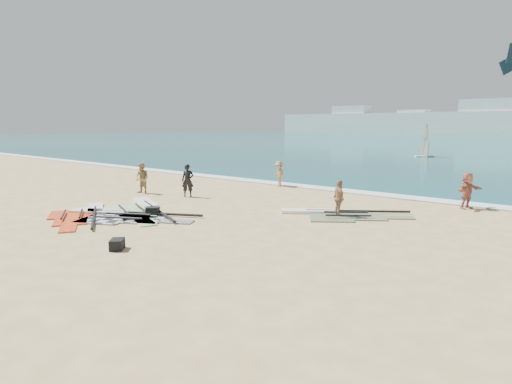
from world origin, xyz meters
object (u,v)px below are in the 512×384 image
Objects in this scene: beachgoer_right at (467,190)px; beachgoer_back at (339,198)px; gear_bag_near at (153,211)px; beachgoer_left at (142,178)px; rig_orange at (335,214)px; person_wetsuit at (188,181)px; rig_green at (140,208)px; rig_red at (83,214)px; rig_grey at (119,216)px; beachgoer_mid at (279,174)px; gear_bag_far at (117,244)px.

beachgoer_back is at bearing 167.07° from beachgoer_right.
beachgoer_left reaches higher than gear_bag_near.
person_wetsuit is at bearing 149.62° from rig_orange.
gear_bag_near is at bearing -42.52° from beachgoer_left.
beachgoer_right is at bearing 45.07° from gear_bag_near.
rig_red is at bearing -87.55° from rig_green.
beachgoer_right is at bearing 13.70° from beachgoer_left.
rig_grey is at bearing -44.88° from rig_green.
rig_red is at bearing 76.87° from beachgoer_back.
rig_orange is at bearing 53.74° from rig_green.
person_wetsuit is (-0.86, 3.60, 0.81)m from rig_green.
beachgoer_mid is at bearing 48.81° from beachgoer_left.
rig_red is 2.86× the size of beachgoer_right.
beachgoer_mid is (1.39, 6.14, -0.09)m from person_wetsuit.
rig_grey is 3.54× the size of beachgoer_right.
beachgoer_left reaches higher than gear_bag_far.
beachgoer_left is (-11.00, -1.62, 0.79)m from rig_orange.
rig_grey is 9.10m from beachgoer_back.
rig_grey reaches higher than rig_red.
gear_bag_near is 0.34× the size of beachgoer_mid.
gear_bag_far is at bearing -50.43° from beachgoer_left.
beachgoer_mid is 1.00× the size of beachgoer_back.
rig_red is 8.82× the size of gear_bag_far.
beachgoer_mid reaches higher than beachgoer_back.
beachgoer_right is at bearing 63.03° from rig_green.
person_wetsuit reaches higher than rig_red.
gear_bag_near reaches higher than gear_bag_far.
gear_bag_near is (0.82, 1.11, 0.12)m from rig_grey.
gear_bag_near is at bearing 76.33° from beachgoer_back.
beachgoer_right is at bearing -18.62° from person_wetsuit.
rig_grey is at bearing -68.30° from beachgoer_mid.
rig_red is 8.98× the size of gear_bag_near.
gear_bag_near is (-5.94, -4.79, 0.12)m from rig_orange.
beachgoer_right is (6.57, 13.63, 0.67)m from gear_bag_far.
gear_bag_far is 0.31× the size of person_wetsuit.
beachgoer_back is (2.95, 8.44, 0.61)m from gear_bag_far.
beachgoer_back is (7.10, -5.50, -0.00)m from beachgoer_mid.
beachgoer_mid is (-6.85, 5.36, 0.72)m from rig_orange.
rig_grey is at bearing -118.19° from person_wetsuit.
beachgoer_right is at bearing 64.27° from gear_bag_far.
beachgoer_mid is at bearing 106.20° from rig_orange.
person_wetsuit is at bearing 43.72° from beachgoer_back.
beachgoer_mid reaches higher than gear_bag_far.
gear_bag_near is 0.34× the size of beachgoer_back.
rig_grey is 1.64m from rig_green.
rig_orange is at bearing 9.75° from beachgoer_back.
rig_green reaches higher than rig_orange.
beachgoer_right reaches higher than gear_bag_far.
gear_bag_far is at bearing -49.43° from gear_bag_near.
beachgoer_back is at bearing 36.87° from gear_bag_near.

